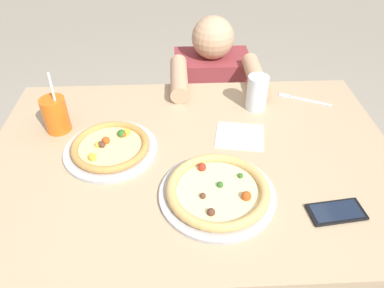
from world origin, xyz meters
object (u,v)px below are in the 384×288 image
(pizza_near, at_px, (218,191))
(cell_phone, at_px, (336,212))
(fork, at_px, (302,99))
(diner_seated, at_px, (210,115))
(pizza_far, at_px, (111,147))
(water_cup_clear, at_px, (257,92))
(drink_cup_colored, at_px, (56,115))

(pizza_near, bearing_deg, cell_phone, -13.66)
(fork, distance_m, cell_phone, 0.56)
(pizza_near, relative_size, fork, 1.74)
(pizza_near, distance_m, diner_seated, 0.90)
(pizza_far, relative_size, cell_phone, 1.91)
(pizza_far, relative_size, water_cup_clear, 2.31)
(pizza_near, xyz_separation_m, water_cup_clear, (0.19, 0.44, 0.05))
(pizza_near, relative_size, pizza_far, 1.10)
(pizza_far, bearing_deg, diner_seated, 58.51)
(water_cup_clear, relative_size, cell_phone, 0.83)
(drink_cup_colored, height_order, diner_seated, drink_cup_colored)
(diner_seated, bearing_deg, drink_cup_colored, -139.10)
(pizza_near, height_order, water_cup_clear, water_cup_clear)
(pizza_near, distance_m, pizza_far, 0.39)
(drink_cup_colored, height_order, water_cup_clear, drink_cup_colored)
(water_cup_clear, bearing_deg, pizza_far, -155.88)
(water_cup_clear, xyz_separation_m, cell_phone, (0.13, -0.51, -0.06))
(pizza_near, relative_size, diner_seated, 0.35)
(diner_seated, bearing_deg, pizza_far, -121.49)
(diner_seated, bearing_deg, fork, -47.77)
(water_cup_clear, xyz_separation_m, fork, (0.19, 0.05, -0.07))
(fork, height_order, cell_phone, cell_phone)
(drink_cup_colored, xyz_separation_m, fork, (0.90, 0.15, -0.06))
(drink_cup_colored, relative_size, diner_seated, 0.23)
(drink_cup_colored, distance_m, diner_seated, 0.85)
(drink_cup_colored, distance_m, water_cup_clear, 0.71)
(pizza_far, height_order, water_cup_clear, water_cup_clear)
(pizza_near, height_order, pizza_far, same)
(fork, xyz_separation_m, diner_seated, (-0.32, 0.35, -0.31))
(drink_cup_colored, bearing_deg, pizza_near, -32.76)
(pizza_near, xyz_separation_m, drink_cup_colored, (-0.52, 0.33, 0.04))
(drink_cup_colored, bearing_deg, fork, 9.48)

